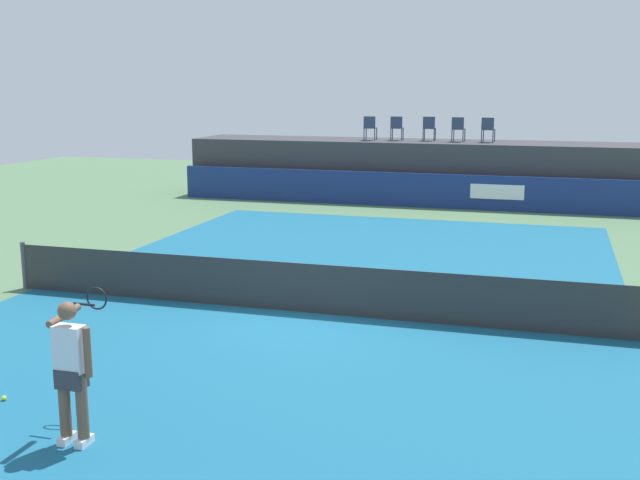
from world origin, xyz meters
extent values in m
plane|color=#4C704C|center=(0.00, 3.00, 0.00)|extent=(48.00, 48.00, 0.00)
cube|color=#16597A|center=(0.00, 0.00, 0.00)|extent=(12.00, 22.00, 0.00)
cube|color=navy|center=(0.00, 13.50, 0.60)|extent=(18.00, 0.20, 1.20)
cube|color=white|center=(2.59, 13.39, 0.66)|extent=(1.80, 0.02, 0.50)
cube|color=#38383D|center=(0.00, 15.30, 1.10)|extent=(18.00, 2.80, 2.20)
cylinder|color=#2D3D56|center=(-2.05, 15.30, 2.42)|extent=(0.04, 0.04, 0.44)
cylinder|color=#2D3D56|center=(-2.45, 15.28, 2.42)|extent=(0.04, 0.04, 0.44)
cylinder|color=#2D3D56|center=(-2.03, 14.89, 2.42)|extent=(0.04, 0.04, 0.44)
cylinder|color=#2D3D56|center=(-2.44, 14.88, 2.42)|extent=(0.04, 0.04, 0.44)
cube|color=#2D3D56|center=(-2.24, 15.09, 2.66)|extent=(0.45, 0.45, 0.03)
cube|color=#2D3D56|center=(-2.23, 14.88, 2.88)|extent=(0.44, 0.04, 0.42)
cylinder|color=#2D3D56|center=(-1.08, 15.51, 2.42)|extent=(0.04, 0.04, 0.44)
cylinder|color=#2D3D56|center=(-1.48, 15.50, 2.42)|extent=(0.04, 0.04, 0.44)
cylinder|color=#2D3D56|center=(-1.06, 15.11, 2.42)|extent=(0.04, 0.04, 0.44)
cylinder|color=#2D3D56|center=(-1.47, 15.09, 2.42)|extent=(0.04, 0.04, 0.44)
cube|color=#2D3D56|center=(-1.27, 15.30, 2.66)|extent=(0.46, 0.46, 0.03)
cube|color=#2D3D56|center=(-1.26, 15.10, 2.88)|extent=(0.44, 0.05, 0.42)
cylinder|color=#2D3D56|center=(0.10, 15.66, 2.42)|extent=(0.04, 0.04, 0.44)
cylinder|color=#2D3D56|center=(-0.30, 15.65, 2.42)|extent=(0.04, 0.04, 0.44)
cylinder|color=#2D3D56|center=(0.12, 15.26, 2.42)|extent=(0.04, 0.04, 0.44)
cylinder|color=#2D3D56|center=(-0.28, 15.24, 2.42)|extent=(0.04, 0.04, 0.44)
cube|color=#2D3D56|center=(-0.09, 15.45, 2.66)|extent=(0.46, 0.46, 0.03)
cube|color=#2D3D56|center=(-0.08, 15.25, 2.88)|extent=(0.44, 0.04, 0.42)
cylinder|color=#2D3D56|center=(1.21, 15.45, 2.42)|extent=(0.04, 0.04, 0.44)
cylinder|color=#2D3D56|center=(0.81, 15.47, 2.42)|extent=(0.04, 0.04, 0.44)
cylinder|color=#2D3D56|center=(1.19, 15.05, 2.42)|extent=(0.04, 0.04, 0.44)
cylinder|color=#2D3D56|center=(0.79, 15.07, 2.42)|extent=(0.04, 0.04, 0.44)
cube|color=#2D3D56|center=(1.00, 15.26, 2.66)|extent=(0.46, 0.46, 0.03)
cube|color=#2D3D56|center=(0.99, 15.05, 2.88)|extent=(0.44, 0.05, 0.42)
cylinder|color=#2D3D56|center=(2.28, 15.44, 2.42)|extent=(0.04, 0.04, 0.44)
cylinder|color=#2D3D56|center=(1.88, 15.47, 2.42)|extent=(0.04, 0.04, 0.44)
cylinder|color=#2D3D56|center=(2.25, 15.04, 2.42)|extent=(0.04, 0.04, 0.44)
cylinder|color=#2D3D56|center=(1.85, 15.07, 2.42)|extent=(0.04, 0.04, 0.44)
cube|color=#2D3D56|center=(2.07, 15.26, 2.66)|extent=(0.47, 0.47, 0.03)
cube|color=#2D3D56|center=(2.05, 15.05, 2.88)|extent=(0.44, 0.06, 0.42)
cube|color=#2D2D2D|center=(0.00, 0.00, 0.47)|extent=(12.40, 0.02, 0.95)
cylinder|color=#4C4C51|center=(-6.20, 0.00, 0.50)|extent=(0.10, 0.10, 1.00)
cube|color=white|center=(-0.81, -6.05, 0.05)|extent=(0.12, 0.26, 0.10)
cylinder|color=brown|center=(-0.81, -6.05, 0.51)|extent=(0.14, 0.14, 0.82)
cube|color=white|center=(-1.05, -6.05, 0.05)|extent=(0.12, 0.26, 0.10)
cylinder|color=brown|center=(-1.05, -6.05, 0.51)|extent=(0.14, 0.14, 0.82)
cube|color=#333338|center=(-0.93, -6.05, 0.84)|extent=(0.34, 0.22, 0.24)
cube|color=silver|center=(-0.93, -6.05, 1.20)|extent=(0.36, 0.20, 0.56)
sphere|color=brown|center=(-0.93, -6.05, 1.66)|extent=(0.22, 0.22, 0.22)
cylinder|color=brown|center=(-0.69, -6.05, 1.18)|extent=(0.09, 0.09, 0.60)
cylinder|color=brown|center=(-1.17, -5.78, 1.50)|extent=(0.09, 0.61, 0.14)
cylinder|color=black|center=(-1.17, -5.36, 1.53)|extent=(0.30, 0.03, 0.03)
torus|color=black|center=(-1.17, -5.07, 1.53)|extent=(0.30, 0.02, 0.30)
sphere|color=#D8EA33|center=(-2.63, -5.19, 0.04)|extent=(0.07, 0.07, 0.07)
camera|label=1|loc=(4.38, -13.54, 4.23)|focal=43.79mm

